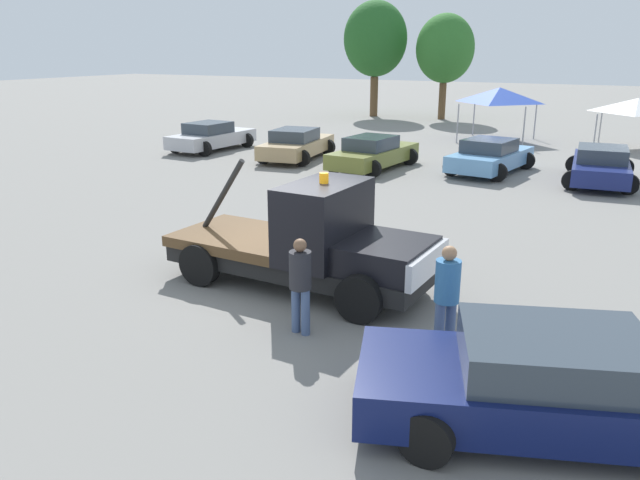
{
  "coord_description": "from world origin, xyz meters",
  "views": [
    {
      "loc": [
        5.93,
        -10.46,
        4.7
      ],
      "look_at": [
        0.5,
        0.0,
        1.05
      ],
      "focal_mm": 35.0,
      "sensor_mm": 36.0,
      "label": 1
    }
  ],
  "objects": [
    {
      "name": "traffic_cone",
      "position": [
        -1.33,
        3.63,
        0.25
      ],
      "size": [
        0.4,
        0.4,
        0.55
      ],
      "color": "black",
      "rests_on": "ground"
    },
    {
      "name": "parked_car_skyblue",
      "position": [
        0.7,
        13.98,
        0.65
      ],
      "size": [
        2.94,
        4.73,
        1.34
      ],
      "rotation": [
        0.0,
        0.0,
        1.41
      ],
      "color": "#669ED1",
      "rests_on": "ground"
    },
    {
      "name": "parked_car_silver",
      "position": [
        -12.33,
        13.49,
        0.65
      ],
      "size": [
        2.6,
        4.69,
        1.34
      ],
      "rotation": [
        0.0,
        0.0,
        1.51
      ],
      "color": "#B7B7BC",
      "rests_on": "ground"
    },
    {
      "name": "canopy_tent_white",
      "position": [
        5.43,
        23.2,
        2.06
      ],
      "size": [
        3.24,
        3.24,
        2.41
      ],
      "color": "#9E9EA3",
      "rests_on": "ground"
    },
    {
      "name": "parked_car_navy",
      "position": [
        4.67,
        13.84,
        0.65
      ],
      "size": [
        2.7,
        5.01,
        1.34
      ],
      "rotation": [
        0.0,
        0.0,
        1.65
      ],
      "color": "navy",
      "rests_on": "ground"
    },
    {
      "name": "tree_left",
      "position": [
        -6.59,
        31.63,
        4.6
      ],
      "size": [
        3.84,
        3.84,
        6.86
      ],
      "color": "brown",
      "rests_on": "ground"
    },
    {
      "name": "foreground_car",
      "position": [
        5.51,
        -2.88,
        0.65
      ],
      "size": [
        5.73,
        3.62,
        1.34
      ],
      "rotation": [
        0.0,
        0.0,
        0.34
      ],
      "color": "#0F194C",
      "rests_on": "ground"
    },
    {
      "name": "ground_plane",
      "position": [
        0.0,
        0.0,
        0.0
      ],
      "size": [
        160.0,
        160.0,
        0.0
      ],
      "primitive_type": "plane",
      "color": "gray"
    },
    {
      "name": "canopy_tent_blue",
      "position": [
        -0.98,
        22.87,
        2.35
      ],
      "size": [
        3.35,
        3.35,
        2.74
      ],
      "color": "#9E9EA3",
      "rests_on": "ground"
    },
    {
      "name": "person_near_truck",
      "position": [
        3.51,
        -1.46,
        1.03
      ],
      "size": [
        0.4,
        0.4,
        1.79
      ],
      "rotation": [
        0.0,
        0.0,
        2.51
      ],
      "color": "#475B84",
      "rests_on": "ground"
    },
    {
      "name": "person_at_hood",
      "position": [
        1.13,
        -1.94,
        0.98
      ],
      "size": [
        0.38,
        0.38,
        1.69
      ],
      "rotation": [
        0.0,
        0.0,
        4.56
      ],
      "color": "#475B84",
      "rests_on": "ground"
    },
    {
      "name": "tree_center",
      "position": [
        -11.46,
        31.3,
        5.23
      ],
      "size": [
        4.37,
        4.37,
        7.8
      ],
      "color": "brown",
      "rests_on": "ground"
    },
    {
      "name": "parked_car_olive",
      "position": [
        -3.63,
        12.56,
        0.65
      ],
      "size": [
        2.66,
        4.95,
        1.34
      ],
      "rotation": [
        0.0,
        0.0,
        1.47
      ],
      "color": "olive",
      "rests_on": "ground"
    },
    {
      "name": "tow_truck",
      "position": [
        0.34,
        -0.02,
        0.94
      ],
      "size": [
        5.63,
        2.39,
        2.51
      ],
      "rotation": [
        0.0,
        0.0,
        -0.05
      ],
      "color": "black",
      "rests_on": "ground"
    },
    {
      "name": "parked_car_tan",
      "position": [
        -7.52,
        13.21,
        0.65
      ],
      "size": [
        2.84,
        4.93,
        1.34
      ],
      "rotation": [
        0.0,
        0.0,
        1.7
      ],
      "color": "tan",
      "rests_on": "ground"
    }
  ]
}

